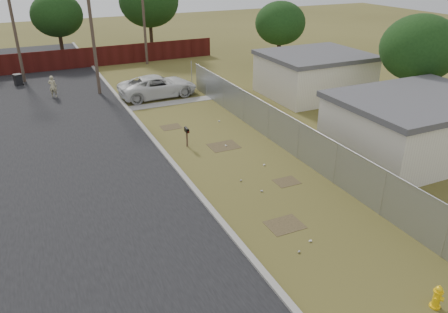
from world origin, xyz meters
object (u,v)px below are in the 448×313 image
pickup_truck (158,86)px  trash_bin (18,80)px  mailbox (187,132)px  pedestrian (53,86)px  fire_hydrant (437,297)px

pickup_truck → trash_bin: 12.08m
pickup_truck → mailbox: bearing=169.1°
mailbox → pickup_truck: (1.34, 9.54, -0.08)m
pickup_truck → pedestrian: bearing=62.5°
fire_hydrant → trash_bin: trash_bin is taller
fire_hydrant → pickup_truck: pickup_truck is taller
pickup_truck → trash_bin: bearing=47.3°
pickup_truck → pedestrian: 7.71m
pedestrian → trash_bin: pedestrian is taller
pedestrian → trash_bin: size_ratio=1.77×
fire_hydrant → pedestrian: pedestrian is taller
pickup_truck → pedestrian: pedestrian is taller
fire_hydrant → trash_bin: bearing=108.2°
fire_hydrant → pedestrian: bearing=106.7°
fire_hydrant → pedestrian: size_ratio=0.51×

